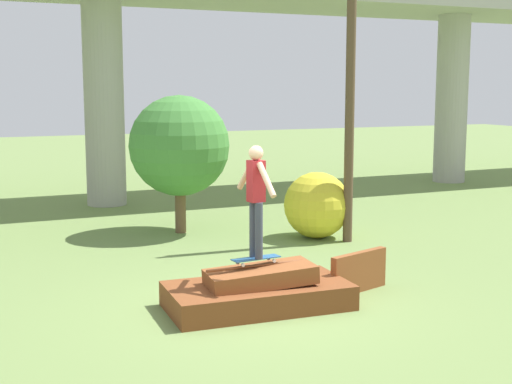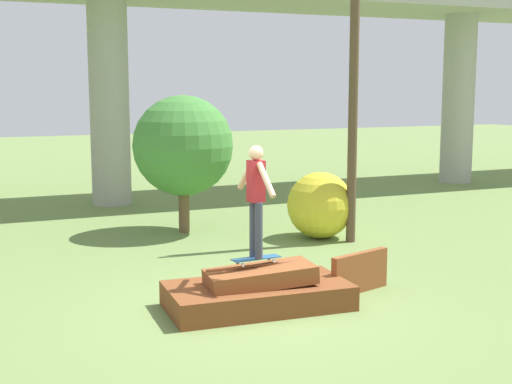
% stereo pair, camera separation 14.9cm
% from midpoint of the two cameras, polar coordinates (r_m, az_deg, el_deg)
% --- Properties ---
extents(ground_plane, '(80.00, 80.00, 0.00)m').
position_cam_midpoint_polar(ground_plane, '(10.98, -0.25, -9.23)').
color(ground_plane, olive).
extents(scrap_pile, '(2.82, 1.53, 0.68)m').
position_cam_midpoint_polar(scrap_pile, '(10.90, -0.21, -8.01)').
color(scrap_pile, brown).
rests_on(scrap_pile, ground_plane).
extents(scrap_plank_loose, '(1.22, 0.48, 0.66)m').
position_cam_midpoint_polar(scrap_plank_loose, '(11.83, 7.87, -6.35)').
color(scrap_plank_loose, brown).
rests_on(scrap_plank_loose, ground_plane).
extents(skateboard, '(0.78, 0.27, 0.09)m').
position_cam_midpoint_polar(skateboard, '(10.82, -0.40, -5.35)').
color(skateboard, '#23517F').
rests_on(skateboard, scrap_pile).
extents(skater, '(0.24, 1.12, 1.70)m').
position_cam_midpoint_polar(skater, '(10.62, -0.40, -0.09)').
color(skater, '#383D4C').
rests_on(skater, skateboard).
extents(highway_overpass, '(44.00, 4.18, 6.35)m').
position_cam_midpoint_polar(highway_overpass, '(20.58, -12.50, 14.43)').
color(highway_overpass, '#A8A59E').
rests_on(highway_overpass, ground_plane).
extents(utility_pole, '(1.30, 0.20, 6.32)m').
position_cam_midpoint_polar(utility_pole, '(15.26, 7.26, 8.20)').
color(utility_pole, brown).
rests_on(utility_pole, ground_plane).
extents(tree_behind_left, '(2.28, 2.28, 3.14)m').
position_cam_midpoint_polar(tree_behind_left, '(16.25, -6.40, 3.68)').
color(tree_behind_left, brown).
rests_on(tree_behind_left, ground_plane).
extents(bush_yellow_flowering, '(1.47, 1.47, 1.47)m').
position_cam_midpoint_polar(bush_yellow_flowering, '(15.78, 4.63, -1.05)').
color(bush_yellow_flowering, gold).
rests_on(bush_yellow_flowering, ground_plane).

